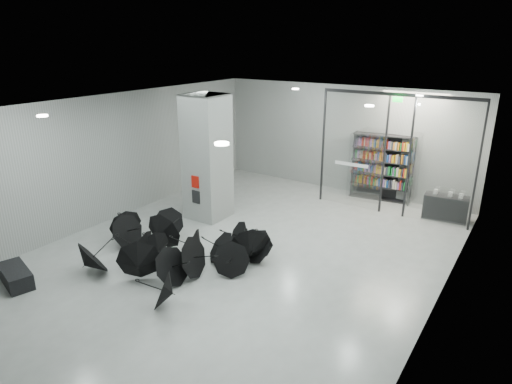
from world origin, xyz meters
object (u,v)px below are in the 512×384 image
Objects in this scene: column at (207,158)px; umbrella_cluster at (179,253)px; bench at (16,276)px; bookshelf at (382,167)px; shop_counter at (445,208)px.

column reaches higher than umbrella_cluster.
column is 3.78m from umbrella_cluster.
bench is 11.97m from bookshelf.
bookshelf is 8.29m from umbrella_cluster.
bookshelf reaches higher than shop_counter.
bench is at bearing -132.27° from umbrella_cluster.
shop_counter is 8.70m from umbrella_cluster.
bench is at bearing -124.10° from bookshelf.
column is 3.24× the size of bench.
column is at bearing 94.83° from bench.
umbrella_cluster is (1.49, -3.04, -1.69)m from column.
column is 2.96× the size of shop_counter.
bench is at bearing -100.85° from column.
shop_counter is at bearing 31.18° from column.
column reaches higher than shop_counter.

